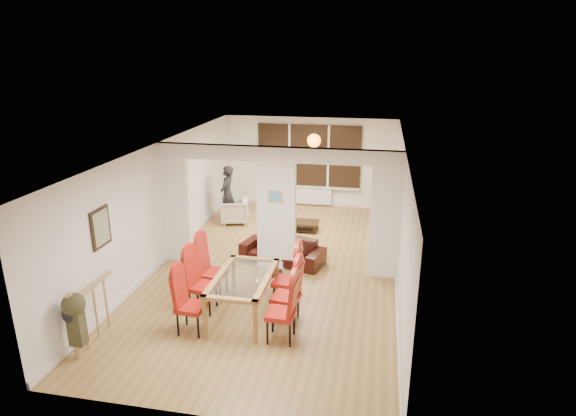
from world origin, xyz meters
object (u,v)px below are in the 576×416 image
(dining_chair_rc, at_px, (286,277))
(dining_chair_rb, at_px, (286,293))
(dining_chair_ra, at_px, (281,309))
(person, at_px, (227,194))
(dining_chair_lb, at_px, (202,282))
(coffee_table, at_px, (297,226))
(dining_table, at_px, (243,296))
(television, at_px, (376,211))
(bottle, at_px, (292,215))
(armchair, at_px, (235,211))
(sofa, at_px, (282,250))
(dining_chair_la, at_px, (191,303))
(dining_chair_lc, at_px, (213,269))
(bowl, at_px, (290,221))

(dining_chair_rc, bearing_deg, dining_chair_rb, -76.03)
(dining_chair_ra, relative_size, dining_chair_rb, 0.99)
(person, bearing_deg, dining_chair_ra, 29.42)
(dining_chair_lb, relative_size, coffee_table, 1.03)
(dining_table, relative_size, dining_chair_ra, 1.50)
(television, height_order, bottle, television)
(armchair, bearing_deg, person, -119.81)
(sofa, relative_size, coffee_table, 1.72)
(dining_chair_rc, xyz_separation_m, sofa, (-0.45, 1.86, -0.30))
(dining_chair_lb, xyz_separation_m, dining_chair_rc, (1.41, 0.45, 0.01))
(dining_table, height_order, sofa, dining_table)
(dining_table, xyz_separation_m, dining_chair_lb, (-0.76, 0.07, 0.16))
(dining_chair_la, bearing_deg, dining_chair_rc, 44.32)
(dining_chair_la, distance_m, sofa, 3.13)
(person, bearing_deg, television, 105.04)
(dining_chair_lc, height_order, sofa, dining_chair_lc)
(armchair, height_order, coffee_table, armchair)
(dining_table, bearing_deg, dining_chair_la, -138.54)
(sofa, distance_m, armchair, 2.85)
(dining_table, distance_m, television, 5.88)
(dining_chair_lb, xyz_separation_m, person, (-1.02, 4.60, 0.21))
(dining_chair_rc, xyz_separation_m, armchair, (-2.22, 4.09, -0.23))
(dining_chair_lc, distance_m, television, 5.70)
(person, relative_size, coffee_table, 1.44)
(dining_chair_ra, relative_size, coffee_table, 1.03)
(dining_chair_ra, xyz_separation_m, dining_chair_rb, (-0.03, 0.53, 0.00))
(dining_chair_lc, height_order, coffee_table, dining_chair_lc)
(dining_chair_lb, height_order, sofa, dining_chair_lb)
(bowl, bearing_deg, television, 30.29)
(dining_chair_la, bearing_deg, dining_table, 45.62)
(dining_chair_ra, bearing_deg, sofa, 102.98)
(dining_chair_lc, relative_size, sofa, 0.62)
(dining_table, xyz_separation_m, person, (-1.78, 4.67, 0.38))
(dining_chair_la, relative_size, bottle, 3.57)
(dining_chair_lb, bearing_deg, sofa, 78.64)
(person, bearing_deg, armchair, 77.31)
(dining_chair_lb, xyz_separation_m, dining_chair_lc, (0.02, 0.50, 0.02))
(dining_table, relative_size, coffee_table, 1.55)
(dining_chair_ra, relative_size, bottle, 3.68)
(bowl, bearing_deg, sofa, -84.23)
(television, relative_size, bowl, 4.25)
(person, bearing_deg, dining_chair_rb, 31.65)
(dining_chair_rc, distance_m, sofa, 1.93)
(armchair, xyz_separation_m, bowl, (1.58, -0.38, -0.06))
(person, bearing_deg, sofa, 44.08)
(armchair, bearing_deg, bottle, 68.04)
(dining_table, xyz_separation_m, dining_chair_ra, (0.78, -0.57, 0.16))
(coffee_table, height_order, bottle, bottle)
(dining_chair_lb, distance_m, armchair, 4.62)
(dining_chair_lc, bearing_deg, person, 109.07)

